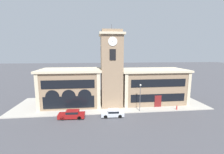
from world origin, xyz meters
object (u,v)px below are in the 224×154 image
object	(u,v)px
street_lamp	(140,94)
parked_car_mid	(113,113)
parked_car_near	(72,114)
fire_hydrant	(177,108)

from	to	relation	value
street_lamp	parked_car_mid	bearing A→B (deg)	-163.46
parked_car_mid	street_lamp	world-z (taller)	street_lamp
parked_car_near	fire_hydrant	xyz separation A→B (m)	(21.07, 1.61, -0.21)
fire_hydrant	street_lamp	bearing A→B (deg)	179.44
parked_car_near	fire_hydrant	bearing A→B (deg)	-173.24
fire_hydrant	parked_car_mid	bearing A→B (deg)	-173.24
parked_car_mid	parked_car_near	bearing A→B (deg)	2.39
parked_car_near	fire_hydrant	size ratio (longest dim) A/B	5.52
street_lamp	fire_hydrant	xyz separation A→B (m)	(7.90, -0.08, -3.24)
parked_car_mid	fire_hydrant	size ratio (longest dim) A/B	4.97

